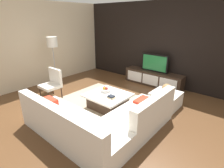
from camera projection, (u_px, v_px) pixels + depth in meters
name	position (u px, v px, depth m)	size (l,w,h in m)	color
ground_plane	(108.00, 110.00, 4.65)	(14.00, 14.00, 0.00)	brown
feature_wall_back	(160.00, 44.00, 6.08)	(6.40, 0.12, 2.80)	black
side_wall_left	(44.00, 44.00, 6.24)	(0.12, 5.20, 2.80)	beige
area_rug	(106.00, 108.00, 4.71)	(2.99, 2.53, 0.01)	tan
media_console	(153.00, 78.00, 6.27)	(2.08, 0.46, 0.50)	#332319
television	(155.00, 63.00, 6.08)	(0.96, 0.06, 0.61)	black
sectional_couch	(99.00, 122.00, 3.62)	(2.45, 2.39, 0.81)	white
coffee_table	(108.00, 100.00, 4.71)	(1.04, 0.99, 0.38)	#332319
accent_chair_near	(53.00, 82.00, 5.22)	(0.55, 0.50, 0.87)	#332319
floor_lamp	(52.00, 45.00, 5.80)	(0.33, 0.33, 1.68)	#A5A5AA
ottoman	(165.00, 99.00, 4.77)	(0.70, 0.70, 0.40)	white
fruit_bowl	(105.00, 90.00, 4.81)	(0.28, 0.28, 0.13)	silver
decorative_ball	(167.00, 88.00, 4.66)	(0.25, 0.25, 0.25)	#AD8451
book_stack	(111.00, 97.00, 4.42)	(0.18, 0.14, 0.06)	#CCB78C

